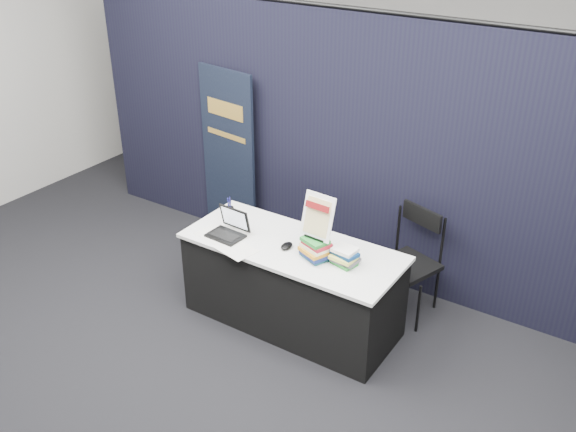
% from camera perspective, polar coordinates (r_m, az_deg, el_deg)
% --- Properties ---
extents(floor, '(8.00, 8.00, 0.00)m').
position_cam_1_polar(floor, '(5.20, -3.02, -12.34)').
color(floor, black).
rests_on(floor, ground).
extents(wall_back, '(8.00, 0.02, 3.50)m').
position_cam_1_polar(wall_back, '(7.73, 14.97, 14.99)').
color(wall_back, '#AAA7A0').
rests_on(wall_back, floor).
extents(drape_partition, '(6.00, 0.08, 2.40)m').
position_cam_1_polar(drape_partition, '(5.76, 6.12, 5.73)').
color(drape_partition, black).
rests_on(drape_partition, floor).
extents(display_table, '(1.80, 0.75, 0.75)m').
position_cam_1_polar(display_table, '(5.33, 0.37, -6.07)').
color(display_table, black).
rests_on(display_table, floor).
extents(laptop, '(0.30, 0.25, 0.22)m').
position_cam_1_polar(laptop, '(5.27, -5.33, -1.19)').
color(laptop, black).
rests_on(laptop, display_table).
extents(mouse, '(0.08, 0.13, 0.04)m').
position_cam_1_polar(mouse, '(5.09, -0.12, -2.67)').
color(mouse, black).
rests_on(mouse, display_table).
extents(brochure_left, '(0.36, 0.28, 0.00)m').
position_cam_1_polar(brochure_left, '(5.31, -6.34, -1.68)').
color(brochure_left, silver).
rests_on(brochure_left, display_table).
extents(brochure_mid, '(0.31, 0.26, 0.00)m').
position_cam_1_polar(brochure_mid, '(5.33, -4.49, -1.44)').
color(brochure_mid, silver).
rests_on(brochure_mid, display_table).
extents(brochure_right, '(0.36, 0.29, 0.00)m').
position_cam_1_polar(brochure_right, '(5.10, -4.65, -2.95)').
color(brochure_right, white).
rests_on(brochure_right, display_table).
extents(pen_cup, '(0.09, 0.09, 0.09)m').
position_cam_1_polar(pen_cup, '(5.56, -5.20, 0.35)').
color(pen_cup, black).
rests_on(pen_cup, display_table).
extents(book_stack_tall, '(0.25, 0.23, 0.17)m').
position_cam_1_polar(book_stack_tall, '(4.93, 2.41, -2.89)').
color(book_stack_tall, '#164F55').
rests_on(book_stack_tall, display_table).
extents(book_stack_short, '(0.21, 0.17, 0.14)m').
position_cam_1_polar(book_stack_short, '(4.87, 5.02, -3.62)').
color(book_stack_short, '#22802D').
rests_on(book_stack_short, display_table).
extents(info_sign, '(0.27, 0.14, 0.36)m').
position_cam_1_polar(info_sign, '(4.83, 2.65, -0.11)').
color(info_sign, black).
rests_on(info_sign, book_stack_tall).
extents(pullup_banner, '(0.75, 0.21, 1.76)m').
position_cam_1_polar(pullup_banner, '(6.53, -5.30, 4.57)').
color(pullup_banner, black).
rests_on(pullup_banner, floor).
extents(stacking_chair, '(0.53, 0.54, 0.93)m').
position_cam_1_polar(stacking_chair, '(5.50, 10.85, -3.75)').
color(stacking_chair, black).
rests_on(stacking_chair, floor).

